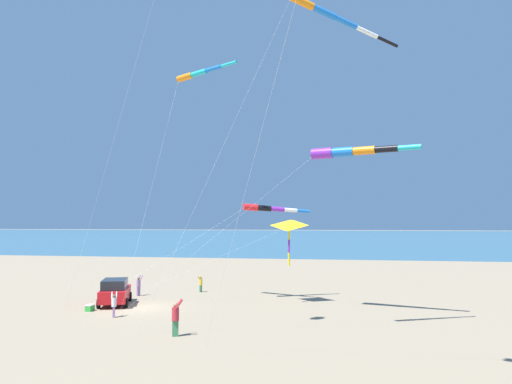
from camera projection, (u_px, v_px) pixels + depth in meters
The scene contains 13 objects.
ground_plane at pixel (142, 308), 33.64m from camera, with size 600.00×600.00×0.00m, color gray.
ocean_water_strip at pixel (307, 236), 195.87m from camera, with size 240.00×600.00×0.01m, color #386B84.
parked_car at pixel (115, 291), 34.96m from camera, with size 4.67×3.17×1.85m.
cooler_box at pixel (90, 308), 32.51m from camera, with size 0.62×0.42×0.42m.
person_adult_flyer at pixel (176, 316), 25.38m from camera, with size 0.58×0.67×1.93m.
person_child_green_jacket at pixel (139, 285), 39.15m from camera, with size 0.58×0.53×1.64m.
person_child_grey_jacket at pixel (201, 283), 41.16m from camera, with size 0.49×0.41×1.42m.
person_bystander_far at pixel (114, 304), 30.38m from camera, with size 0.55×0.48×1.57m.
kite_delta_black_fish_shape at pixel (289, 226), 35.72m from camera, with size 1.70×13.96×6.24m.
kite_windsock_checkered_midright at pixel (198, 74), 35.73m from camera, with size 5.28×7.05×17.26m.
kite_windsock_white_trailing at pixel (268, 209), 37.63m from camera, with size 6.80×15.30×7.38m.
kite_windsock_long_streamer_left at pixel (330, 16), 25.64m from camera, with size 3.22×14.08×17.78m.
kite_windsock_red_high_left at pixel (349, 152), 31.80m from camera, with size 2.57×19.59×10.94m.
Camera 1 is at (32.19, 13.69, 6.02)m, focal length 34.02 mm.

